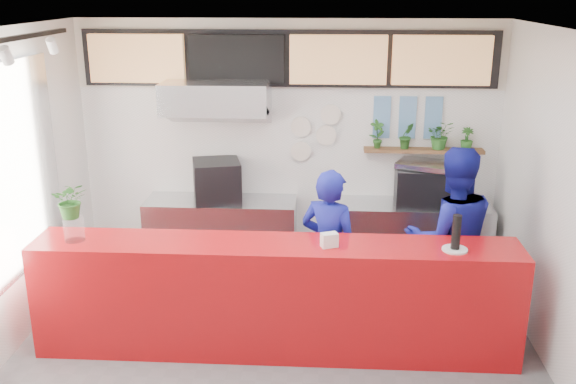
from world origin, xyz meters
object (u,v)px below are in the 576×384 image
at_px(espresso_machine, 425,186).
at_px(pepper_mill, 456,232).
at_px(service_counter, 276,297).
at_px(staff_right, 450,239).
at_px(panini_oven, 217,181).
at_px(staff_center, 329,250).

relative_size(espresso_machine, pepper_mill, 2.15).
height_order(service_counter, staff_right, staff_right).
bearing_deg(pepper_mill, staff_right, 82.08).
xyz_separation_m(espresso_machine, pepper_mill, (-0.00, -1.87, 0.15)).
xyz_separation_m(panini_oven, staff_right, (2.54, -1.21, -0.20)).
height_order(panini_oven, staff_right, staff_right).
bearing_deg(staff_right, service_counter, 13.28).
xyz_separation_m(service_counter, pepper_mill, (1.61, -0.07, 0.72)).
relative_size(panini_oven, staff_right, 0.28).
bearing_deg(service_counter, panini_oven, 114.93).
relative_size(service_counter, espresso_machine, 6.59).
distance_m(panini_oven, staff_center, 1.88).
height_order(service_counter, staff_center, staff_center).
relative_size(staff_center, staff_right, 0.88).
height_order(staff_right, pepper_mill, staff_right).
bearing_deg(espresso_machine, service_counter, -129.85).
xyz_separation_m(panini_oven, staff_center, (1.34, -1.29, -0.31)).
relative_size(service_counter, pepper_mill, 14.15).
bearing_deg(staff_center, panini_oven, -19.26).
relative_size(service_counter, panini_oven, 8.37).
height_order(staff_center, pepper_mill, staff_center).
xyz_separation_m(service_counter, staff_center, (0.50, 0.51, 0.28)).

